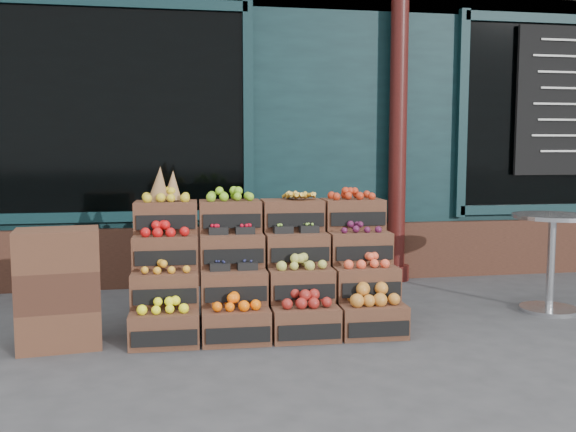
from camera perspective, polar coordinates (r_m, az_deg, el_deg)
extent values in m
plane|color=#3A3A3D|center=(4.69, 3.99, -11.25)|extent=(60.00, 60.00, 0.00)
cube|color=black|center=(9.66, -3.61, 12.04)|extent=(12.00, 6.00, 4.80)
cube|color=black|center=(6.68, -0.66, 6.98)|extent=(12.00, 0.12, 3.00)
cube|color=#3C2118|center=(6.70, -0.54, -3.33)|extent=(12.00, 0.18, 0.60)
cube|color=black|center=(6.55, -14.68, 8.99)|extent=(2.40, 0.06, 2.00)
cube|color=black|center=(7.82, 23.51, 8.18)|extent=(2.40, 0.06, 2.00)
cylinder|color=#3A100D|center=(6.79, 9.75, 7.72)|extent=(0.18, 0.18, 3.20)
cube|color=black|center=(7.76, 23.88, 9.30)|extent=(1.30, 0.04, 1.60)
cube|color=#4F2E1F|center=(4.71, -10.91, -9.73)|extent=(0.50, 0.35, 0.24)
cube|color=black|center=(4.54, -11.00, -10.64)|extent=(0.45, 0.03, 0.11)
cube|color=#FFFD1A|center=(4.67, -10.95, -7.83)|extent=(0.40, 0.27, 0.08)
cube|color=#4F2E1F|center=(4.71, -4.66, -9.63)|extent=(0.50, 0.35, 0.24)
cube|color=black|center=(4.54, -4.51, -10.53)|extent=(0.45, 0.03, 0.11)
cube|color=#FF6206|center=(4.67, -4.68, -7.68)|extent=(0.40, 0.27, 0.09)
cube|color=#4F2E1F|center=(4.77, 1.50, -9.42)|extent=(0.50, 0.35, 0.24)
cube|color=black|center=(4.60, 1.89, -10.30)|extent=(0.45, 0.03, 0.11)
cube|color=maroon|center=(4.73, 1.50, -7.45)|extent=(0.40, 0.27, 0.09)
cube|color=#4F2E1F|center=(4.88, 7.44, -9.11)|extent=(0.50, 0.35, 0.24)
cube|color=black|center=(4.72, 8.04, -9.95)|extent=(0.45, 0.03, 0.11)
cube|color=#BC7126|center=(4.83, 7.47, -7.07)|extent=(0.40, 0.27, 0.11)
cube|color=#4F2E1F|center=(4.85, -10.86, -6.30)|extent=(0.50, 0.35, 0.24)
cube|color=black|center=(4.68, -10.95, -7.06)|extent=(0.45, 0.03, 0.11)
cube|color=orange|center=(4.82, -10.90, -4.50)|extent=(0.40, 0.27, 0.07)
cube|color=#4F2E1F|center=(4.85, -4.85, -6.20)|extent=(0.50, 0.35, 0.24)
cube|color=black|center=(4.68, -4.71, -6.96)|extent=(0.45, 0.03, 0.11)
cube|color=#1C1E44|center=(4.82, -4.86, -4.63)|extent=(0.40, 0.27, 0.03)
cube|color=#4F2E1F|center=(4.91, 1.09, -6.04)|extent=(0.50, 0.35, 0.24)
cube|color=black|center=(4.74, 1.45, -6.78)|extent=(0.45, 0.03, 0.11)
cube|color=#ACAD47|center=(4.88, 1.09, -4.17)|extent=(0.40, 0.27, 0.08)
cube|color=#4F2E1F|center=(5.01, 6.83, -5.82)|extent=(0.50, 0.35, 0.24)
cube|color=black|center=(4.85, 7.39, -6.53)|extent=(0.45, 0.03, 0.11)
cube|color=#EF502F|center=(4.98, 6.85, -4.01)|extent=(0.40, 0.27, 0.08)
cube|color=#4F2E1F|center=(5.00, -10.82, -3.07)|extent=(0.50, 0.35, 0.24)
cube|color=black|center=(4.83, -10.90, -3.69)|extent=(0.45, 0.03, 0.11)
cube|color=red|center=(4.98, -10.85, -1.22)|extent=(0.40, 0.27, 0.08)
cube|color=#4F2E1F|center=(5.01, -5.02, -2.98)|extent=(0.50, 0.35, 0.24)
cube|color=black|center=(4.83, -4.89, -3.60)|extent=(0.45, 0.03, 0.11)
cube|color=#AE071B|center=(4.99, -5.03, -1.41)|extent=(0.40, 0.27, 0.03)
cube|color=#4F2E1F|center=(5.06, 0.71, -2.86)|extent=(0.50, 0.35, 0.24)
cube|color=black|center=(4.89, 1.04, -3.46)|extent=(0.45, 0.03, 0.11)
cube|color=#78A837|center=(5.04, 0.71, -1.33)|extent=(0.40, 0.27, 0.03)
cube|color=#4F2E1F|center=(5.17, 6.26, -2.71)|extent=(0.50, 0.35, 0.24)
cube|color=black|center=(5.00, 6.78, -3.30)|extent=(0.45, 0.03, 0.11)
cube|color=#4B1334|center=(5.14, 6.28, -1.03)|extent=(0.40, 0.27, 0.06)
cube|color=#4F2E1F|center=(5.18, -10.78, -0.05)|extent=(0.50, 0.35, 0.24)
cube|color=black|center=(5.00, -10.86, -0.54)|extent=(0.45, 0.03, 0.11)
cube|color=gold|center=(5.16, -10.81, 1.75)|extent=(0.40, 0.27, 0.08)
cube|color=#4F2E1F|center=(5.18, -5.18, 0.04)|extent=(0.50, 0.35, 0.24)
cube|color=black|center=(5.00, -5.06, -0.45)|extent=(0.45, 0.03, 0.11)
cube|color=#7BB820|center=(5.17, -5.20, 1.84)|extent=(0.40, 0.27, 0.08)
cube|color=#4F2E1F|center=(5.23, 0.36, 0.12)|extent=(0.50, 0.35, 0.24)
cube|color=black|center=(5.06, 0.67, -0.36)|extent=(0.45, 0.03, 0.11)
cube|color=gold|center=(5.22, 0.36, 1.86)|extent=(0.40, 0.27, 0.07)
cube|color=#4F2E1F|center=(5.33, 5.74, 0.21)|extent=(0.50, 0.35, 0.24)
cube|color=black|center=(5.16, 6.22, -0.27)|extent=(0.45, 0.03, 0.11)
cube|color=#B22C13|center=(5.32, 5.75, 1.90)|extent=(0.40, 0.27, 0.07)
cube|color=#3C2118|center=(4.93, -1.85, -8.90)|extent=(2.01, 0.40, 0.24)
cube|color=#3C2118|center=(5.10, -2.12, -6.98)|extent=(2.01, 0.40, 0.49)
cube|color=#3C2118|center=(5.27, -2.37, -5.19)|extent=(2.01, 0.40, 0.73)
cone|color=olive|center=(5.16, -11.36, 2.84)|extent=(0.17, 0.17, 0.28)
cone|color=olive|center=(5.19, -10.21, 2.68)|extent=(0.15, 0.15, 0.24)
cube|color=#4F2E1F|center=(4.84, -19.59, -9.31)|extent=(0.60, 0.45, 0.28)
cube|color=#3C2118|center=(4.78, -19.71, -6.09)|extent=(0.60, 0.45, 0.28)
cube|color=#4F2E1F|center=(4.73, -19.83, -2.79)|extent=(0.60, 0.45, 0.28)
cylinder|color=silver|center=(5.99, 22.16, -7.68)|extent=(0.49, 0.49, 0.03)
cylinder|color=silver|center=(5.91, 22.32, -3.97)|extent=(0.07, 0.07, 0.80)
cylinder|color=silver|center=(5.86, 22.48, -0.02)|extent=(0.66, 0.66, 0.03)
imported|color=#1A5E26|center=(7.22, -14.21, 2.56)|extent=(0.80, 0.61, 1.95)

